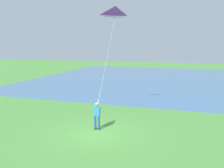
{
  "coord_description": "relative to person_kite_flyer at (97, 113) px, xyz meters",
  "views": [
    {
      "loc": [
        12.87,
        5.15,
        5.31
      ],
      "look_at": [
        -0.36,
        0.89,
        3.03
      ],
      "focal_mm": 38.63,
      "sensor_mm": 36.0,
      "label": 1
    }
  ],
  "objects": [
    {
      "name": "ground_plane",
      "position": [
        0.74,
        0.22,
        -1.05
      ],
      "size": [
        120.0,
        120.0,
        0.0
      ],
      "primitive_type": "plane",
      "color": "#4C8E3D"
    },
    {
      "name": "lake_water",
      "position": [
        -24.16,
        4.22,
        -1.04
      ],
      "size": [
        36.0,
        44.0,
        0.01
      ],
      "primitive_type": "cube",
      "color": "teal",
      "rests_on": "ground"
    },
    {
      "name": "person_kite_flyer",
      "position": [
        0.0,
        0.0,
        0.0
      ],
      "size": [
        0.62,
        0.52,
        1.83
      ],
      "color": "#232328",
      "rests_on": "ground"
    },
    {
      "name": "flying_kite",
      "position": [
        -4.33,
        -0.14,
        6.59
      ],
      "size": [
        4.67,
        1.74,
        6.32
      ],
      "color": "purple"
    }
  ]
}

